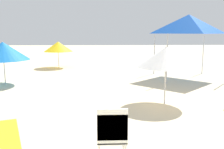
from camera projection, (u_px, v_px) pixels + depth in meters
The scene contains 5 objects.
stacked_plastic_chairs at pixel (112, 131), 4.08m from camera, with size 0.48×0.48×1.02m.
popup_canopy at pixel (189, 24), 11.75m from camera, with size 2.65×2.65×3.00m.
beach_umbrella_left at pixel (166, 57), 7.57m from camera, with size 1.76×1.76×1.76m.
beach_umbrella_mid at pixel (58, 47), 15.58m from camera, with size 1.76×1.76×1.61m.
beach_umbrella_far at pixel (3, 51), 10.46m from camera, with size 2.15×2.15×1.79m.
Camera 1 is at (0.57, -2.89, 2.19)m, focal length 40.49 mm.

